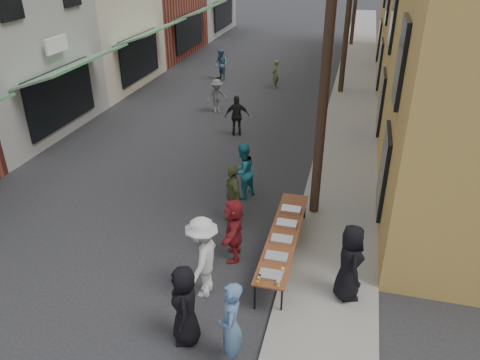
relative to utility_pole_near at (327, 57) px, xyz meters
The scene contains 24 objects.
ground 6.91m from the utility_pole_near, 145.10° to the right, with size 120.00×120.00×0.00m, color #28282B.
sidewalk 12.82m from the utility_pole_near, 86.66° to the left, with size 2.20×60.00×0.10m, color gray.
utility_pole_near is the anchor object (origin of this frame).
serving_table 4.49m from the utility_pole_near, 101.95° to the right, with size 0.70×4.00×0.75m.
catering_tray_sausage 5.49m from the utility_pole_near, 97.10° to the right, with size 0.50×0.33×0.08m, color maroon.
catering_tray_foil_b 5.03m from the utility_pole_near, 98.46° to the right, with size 0.50×0.33×0.08m, color #B2B2B7.
catering_tray_buns 4.59m from the utility_pole_near, 100.64° to the right, with size 0.50×0.33×0.08m, color tan.
catering_tray_foil_d 4.23m from the utility_pole_near, 104.30° to the right, with size 0.50×0.33×0.08m, color #B2B2B7.
catering_tray_buns_end 3.95m from the utility_pole_near, 111.61° to the right, with size 0.50×0.33×0.08m, color tan.
condiment_jar_a 5.73m from the utility_pole_near, 99.48° to the right, with size 0.07×0.07×0.08m, color #A57F26.
condiment_jar_b 5.66m from the utility_pole_near, 99.70° to the right, with size 0.07×0.07×0.08m, color #A57F26.
condiment_jar_c 5.59m from the utility_pole_near, 99.93° to the right, with size 0.07×0.07×0.08m, color #A57F26.
cup_stack 5.65m from the utility_pole_near, 94.03° to the right, with size 0.08×0.08×0.12m, color tan.
guest_front_a 6.78m from the utility_pole_near, 109.50° to the right, with size 0.85×0.55×1.74m, color black.
guest_front_b 6.83m from the utility_pole_near, 98.90° to the right, with size 0.68×0.44×1.85m, color #5374A0.
guest_front_c 4.29m from the utility_pole_near, 168.65° to the left, with size 0.85×0.66×1.75m, color teal.
guest_front_d 5.71m from the utility_pole_near, 116.51° to the right, with size 1.26×0.72×1.95m, color silver.
guest_front_e 4.34m from the utility_pole_near, 155.67° to the right, with size 1.01×0.42×1.73m, color #5C6238.
guest_queue_back 4.80m from the utility_pole_near, 123.41° to the right, with size 1.52×0.48×1.64m, color maroon.
server 5.02m from the utility_pole_near, 72.47° to the right, with size 0.88×0.57×1.79m, color black.
passerby_left 10.00m from the utility_pole_near, 124.40° to the left, with size 0.98×0.56×1.52m, color slate.
passerby_mid 7.38m from the utility_pole_near, 125.02° to the left, with size 0.96×0.40×1.63m, color black.
passerby_right 13.09m from the utility_pole_near, 105.73° to the left, with size 0.53×0.35×1.47m, color #5B6C3E.
passerby_far 14.89m from the utility_pole_near, 117.14° to the left, with size 0.82×0.64×1.68m, color #446D85.
Camera 1 is at (5.11, -8.73, 7.16)m, focal length 35.00 mm.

